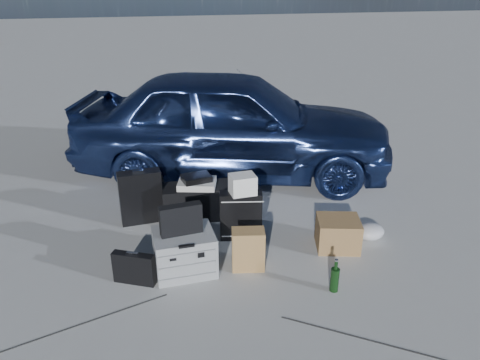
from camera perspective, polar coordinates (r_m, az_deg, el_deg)
The scene contains 15 objects.
ground at distance 4.57m, azimuth -0.76°, elevation -10.98°, with size 60.00×60.00×0.00m, color #A2A39E.
car at distance 6.47m, azimuth -0.88°, elevation 6.98°, with size 1.73×4.30×1.47m, color navy.
pelican_case at distance 4.49m, azimuth -6.79°, elevation -8.70°, with size 0.56×0.46×0.40m, color gray.
laptop_bag at distance 4.32m, azimuth -7.22°, elevation -4.80°, with size 0.39×0.10×0.29m, color black.
briefcase at distance 4.43m, azimuth -12.79°, elevation -10.47°, with size 0.39×0.09×0.30m, color black.
suitcase_left at distance 5.38m, azimuth -12.00°, elevation -2.05°, with size 0.47×0.17×0.61m, color black.
suitcase_right at distance 4.96m, azimuth 0.10°, elevation -4.35°, with size 0.44×0.16×0.53m, color black.
white_carton at distance 4.78m, azimuth 0.32°, elevation -0.53°, with size 0.26×0.20×0.20m, color silver.
duffel_bag at distance 5.43m, azimuth -5.16°, elevation -2.61°, with size 0.79×0.34×0.40m, color black.
flat_box_white at distance 5.31m, azimuth -5.26°, elevation -0.43°, with size 0.42×0.31×0.07m, color silver.
flat_box_black at distance 5.28m, azimuth -5.33°, elevation 0.23°, with size 0.31×0.22×0.07m, color black.
kraft_bag at distance 4.49m, azimuth 1.00°, elevation -8.47°, with size 0.31×0.18×0.41m, color #A38147.
cardboard_box at distance 4.94m, azimuth 11.85°, elevation -6.39°, with size 0.43×0.37×0.32m, color #9C7C44.
plastic_bag at distance 5.21m, azimuth 15.60°, elevation -6.07°, with size 0.30×0.26×0.17m, color #B8B9BF.
green_bottle at distance 4.31m, azimuth 11.50°, elevation -11.38°, with size 0.08×0.08×0.31m, color black.
Camera 1 is at (-0.78, -3.67, 2.60)m, focal length 35.00 mm.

